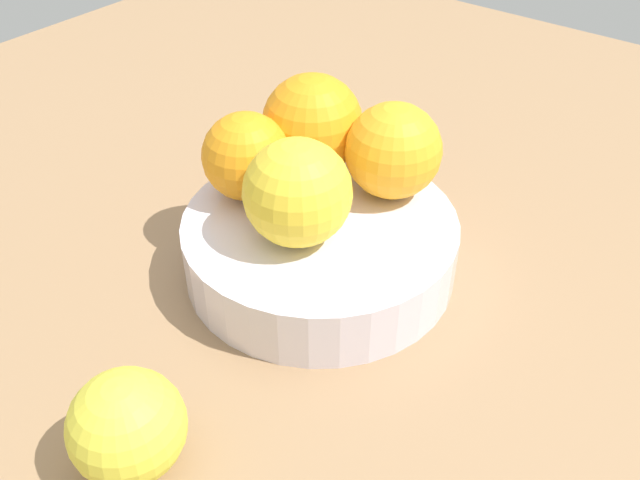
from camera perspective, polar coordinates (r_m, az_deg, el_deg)
The scene contains 7 objects.
ground_plane at distance 50.56cm, azimuth 0.00°, elevation -3.20°, with size 110.00×110.00×2.00cm, color #997551.
fruit_bowl at distance 48.59cm, azimuth 0.00°, elevation -0.51°, with size 19.02×19.02×4.34cm.
orange_in_bowl_0 at distance 43.75cm, azimuth -2.03°, elevation 3.99°, with size 7.05×7.05×7.05cm, color yellow.
orange_in_bowl_1 at distance 48.45cm, azimuth 6.07°, elevation 7.33°, with size 6.79×6.79×6.79cm, color #F9A823.
orange_in_bowl_2 at distance 50.80cm, azimuth -0.63°, elevation 9.52°, with size 7.39×7.39×7.39cm, color orange.
orange_in_bowl_3 at distance 48.36cm, azimuth -6.09°, elevation 6.87°, with size 6.22×6.22×6.22cm, color orange.
orange_loose_0 at distance 37.99cm, azimuth -15.60°, elevation -14.59°, with size 6.17×6.17×6.17cm, color yellow.
Camera 1 is at (-29.84, -23.19, 32.60)cm, focal length 38.82 mm.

